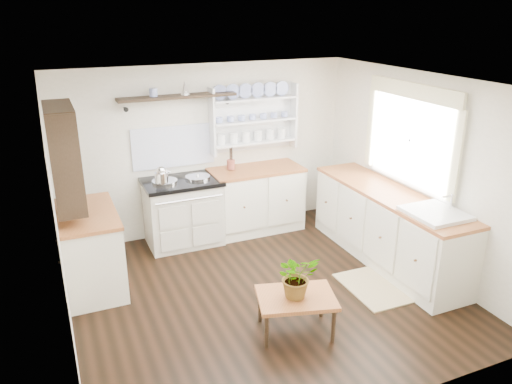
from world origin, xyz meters
TOP-DOWN VIEW (x-y plane):
  - floor at (0.00, 0.00)m, footprint 4.00×3.80m
  - wall_back at (0.00, 1.90)m, footprint 4.00×0.02m
  - wall_right at (2.00, 0.00)m, footprint 0.02×3.80m
  - wall_left at (-2.00, 0.00)m, footprint 0.02×3.80m
  - ceiling at (0.00, 0.00)m, footprint 4.00×3.80m
  - window at (1.95, 0.15)m, footprint 0.08×1.55m
  - aga_cooker at (-0.46, 1.57)m, footprint 0.99×0.69m
  - back_cabinets at (0.60, 1.60)m, footprint 1.27×0.63m
  - right_cabinets at (1.70, 0.10)m, footprint 0.62×2.43m
  - belfast_sink at (1.70, -0.65)m, footprint 0.55×0.60m
  - left_cabinets at (-1.70, 0.90)m, footprint 0.62×1.13m
  - plate_rack at (0.65, 1.86)m, footprint 1.20×0.22m
  - high_shelf at (-0.40, 1.78)m, footprint 1.50×0.29m
  - left_shelving at (-1.84, 0.90)m, footprint 0.28×0.80m
  - kettle at (-0.74, 1.45)m, footprint 0.17×0.17m
  - utensil_crock at (0.26, 1.68)m, footprint 0.11×0.11m
  - center_table at (-0.01, -0.77)m, footprint 0.84×0.70m
  - potted_plant at (-0.01, -0.77)m, footprint 0.40×0.35m
  - floor_rug at (1.16, -0.41)m, footprint 0.56×0.86m

SIDE VIEW (x-z plane):
  - floor at x=0.00m, z-range -0.01..0.01m
  - floor_rug at x=1.16m, z-range 0.00..0.02m
  - center_table at x=-0.01m, z-range 0.15..0.55m
  - aga_cooker at x=-0.46m, z-range -0.01..0.91m
  - right_cabinets at x=1.70m, z-range 0.01..0.91m
  - left_cabinets at x=-1.70m, z-range 0.01..0.91m
  - back_cabinets at x=0.60m, z-range 0.01..0.91m
  - potted_plant at x=-0.01m, z-range 0.40..0.83m
  - belfast_sink at x=1.70m, z-range 0.58..1.03m
  - utensil_crock at x=0.26m, z-range 0.91..1.04m
  - kettle at x=-0.74m, z-range 0.93..1.13m
  - wall_back at x=0.00m, z-range 0.00..2.30m
  - wall_right at x=2.00m, z-range 0.00..2.30m
  - wall_left at x=-2.00m, z-range 0.00..2.30m
  - left_shelving at x=-1.84m, z-range 1.02..2.08m
  - plate_rack at x=0.65m, z-range 1.11..2.01m
  - window at x=1.95m, z-range 0.95..2.17m
  - high_shelf at x=-0.40m, z-range 1.83..1.99m
  - ceiling at x=0.00m, z-range 2.29..2.30m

